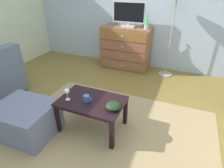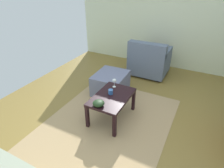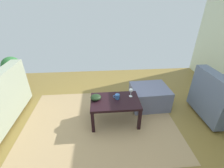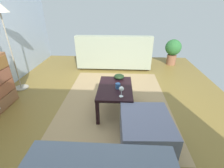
{
  "view_description": "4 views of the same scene",
  "coord_description": "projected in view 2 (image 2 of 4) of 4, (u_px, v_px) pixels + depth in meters",
  "views": [
    {
      "loc": [
        0.91,
        -1.86,
        1.73
      ],
      "look_at": [
        0.16,
        -0.08,
        0.65
      ],
      "focal_mm": 29.48,
      "sensor_mm": 36.0,
      "label": 1
    },
    {
      "loc": [
        2.24,
        0.98,
        2.12
      ],
      "look_at": [
        0.0,
        -0.17,
        0.7
      ],
      "focal_mm": 30.81,
      "sensor_mm": 36.0,
      "label": 2
    },
    {
      "loc": [
        0.16,
        1.89,
        1.91
      ],
      "look_at": [
        -0.01,
        -0.26,
        0.72
      ],
      "focal_mm": 24.73,
      "sensor_mm": 36.0,
      "label": 3
    },
    {
      "loc": [
        -2.32,
        -0.28,
        1.63
      ],
      "look_at": [
        -0.26,
        -0.17,
        0.59
      ],
      "focal_mm": 25.88,
      "sensor_mm": 36.0,
      "label": 4
    }
  ],
  "objects": [
    {
      "name": "mug",
      "position": [
        111.0,
        92.0,
        3.11
      ],
      "size": [
        0.11,
        0.08,
        0.09
      ],
      "color": "#325FA1",
      "rests_on": "coffee_table"
    },
    {
      "name": "area_rug",
      "position": [
        105.0,
        126.0,
        3.09
      ],
      "size": [
        2.6,
        1.9,
        0.01
      ],
      "primitive_type": "cube",
      "color": "tan",
      "rests_on": "ground_plane"
    },
    {
      "name": "coffee_table",
      "position": [
        112.0,
        99.0,
        3.11
      ],
      "size": [
        0.81,
        0.54,
        0.44
      ],
      "color": "black",
      "rests_on": "ground_plane"
    },
    {
      "name": "ottoman",
      "position": [
        111.0,
        83.0,
        3.92
      ],
      "size": [
        0.73,
        0.63,
        0.41
      ],
      "primitive_type": "cube",
      "rotation": [
        0.0,
        0.0,
        0.04
      ],
      "color": "slate",
      "rests_on": "ground_plane"
    },
    {
      "name": "bowl_decorative",
      "position": [
        99.0,
        103.0,
        2.84
      ],
      "size": [
        0.18,
        0.18,
        0.08
      ],
      "primitive_type": "ellipsoid",
      "color": "black",
      "rests_on": "coffee_table"
    },
    {
      "name": "armchair",
      "position": [
        149.0,
        60.0,
        4.58
      ],
      "size": [
        0.8,
        0.86,
        0.86
      ],
      "color": "#332319",
      "rests_on": "ground_plane"
    },
    {
      "name": "wall_plain_left",
      "position": [
        170.0,
        17.0,
        4.64
      ],
      "size": [
        0.12,
        4.82,
        2.52
      ],
      "primitive_type": "cube",
      "color": "beige",
      "rests_on": "ground_plane"
    },
    {
      "name": "ground_plane",
      "position": [
        121.0,
        124.0,
        3.18
      ],
      "size": [
        5.9,
        4.82,
        0.05
      ],
      "primitive_type": "cube",
      "color": "olive"
    },
    {
      "name": "wine_glass",
      "position": [
        114.0,
        81.0,
        3.28
      ],
      "size": [
        0.07,
        0.07,
        0.16
      ],
      "color": "silver",
      "rests_on": "coffee_table"
    }
  ]
}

